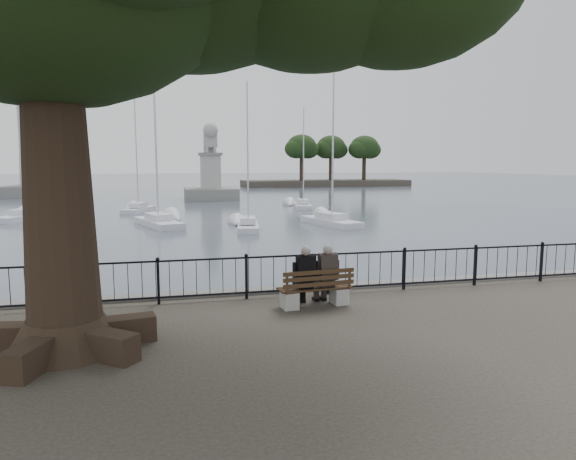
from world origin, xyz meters
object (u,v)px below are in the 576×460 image
object	(u,v)px
lighthouse	(41,98)
person_left	(304,278)
person_right	(325,277)
lion_monument	(211,181)
bench	(315,293)

from	to	relation	value
lighthouse	person_left	bearing A→B (deg)	-73.29
person_right	lighthouse	size ratio (longest dim) A/B	0.05
lighthouse	lion_monument	world-z (taller)	lighthouse
lighthouse	person_right	bearing A→B (deg)	-72.82
bench	person_right	world-z (taller)	person_right
lion_monument	person_left	bearing A→B (deg)	-92.20
person_left	person_right	size ratio (longest dim) A/B	1.00
person_left	lion_monument	bearing A→B (deg)	87.80
person_left	person_right	distance (m)	0.52
person_right	bench	bearing A→B (deg)	-155.01
person_right	lion_monument	bearing A→B (deg)	88.41
bench	lion_monument	size ratio (longest dim) A/B	0.20
bench	person_right	distance (m)	0.44
bench	person_right	xyz separation A→B (m)	(0.26, 0.12, 0.33)
person_right	lion_monument	xyz separation A→B (m)	(1.34, 48.30, 0.53)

